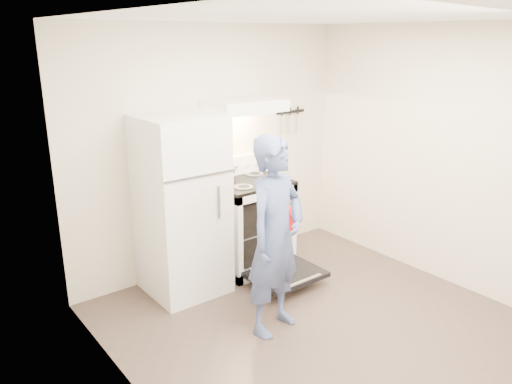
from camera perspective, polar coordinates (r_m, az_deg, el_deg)
floor at (r=4.36m, az=8.91°, el=-15.71°), size 3.60×3.60×0.00m
back_wall at (r=5.18m, az=-4.99°, el=4.84°), size 3.20×0.02×2.50m
refrigerator at (r=4.71m, az=-8.49°, el=-1.62°), size 0.70×0.70×1.70m
stove_body at (r=5.27m, az=-0.74°, el=-3.83°), size 0.76×0.65×0.92m
cooktop at (r=5.12m, az=-0.76°, el=1.13°), size 0.76×0.65×0.03m
backsplash at (r=5.31m, az=-2.62°, el=3.00°), size 0.76×0.07×0.20m
oven_door at (r=4.99m, az=3.44°, el=-9.38°), size 0.70×0.54×0.04m
oven_rack at (r=5.28m, az=-0.74°, el=-4.03°), size 0.60×0.52×0.01m
range_hood at (r=5.02m, az=-1.32°, el=9.84°), size 0.76×0.50×0.12m
knife_strip at (r=5.74m, az=3.97°, el=9.13°), size 0.40×0.02×0.03m
pizza_stone at (r=5.21m, az=-0.69°, el=-4.16°), size 0.34×0.34×0.02m
tea_kettle at (r=5.10m, az=-3.37°, el=2.74°), size 0.22×0.18×0.26m
utensil_jar at (r=5.07m, az=2.19°, el=2.24°), size 0.10×0.10×0.13m
person at (r=4.02m, az=2.24°, el=-5.13°), size 0.68×0.53×1.66m
dutch_oven at (r=4.39m, az=2.48°, el=-3.06°), size 0.39×0.32×0.25m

